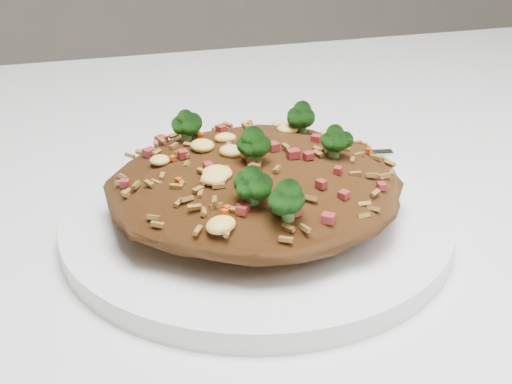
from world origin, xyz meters
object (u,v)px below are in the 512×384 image
(dining_table, at_px, (104,342))
(fried_rice, at_px, (256,174))
(plate, at_px, (256,222))
(fork, at_px, (297,157))

(dining_table, relative_size, fried_rice, 6.45)
(plate, xyz_separation_m, fork, (0.05, 0.07, 0.01))
(fried_rice, bearing_deg, dining_table, 164.24)
(fried_rice, xyz_separation_m, fork, (0.05, 0.07, -0.03))
(fried_rice, bearing_deg, fork, 54.78)
(dining_table, height_order, fried_rice, fried_rice)
(plate, bearing_deg, dining_table, 164.34)
(plate, xyz_separation_m, fried_rice, (0.00, -0.00, 0.03))
(dining_table, xyz_separation_m, fried_rice, (0.10, -0.03, 0.13))
(plate, distance_m, fork, 0.09)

